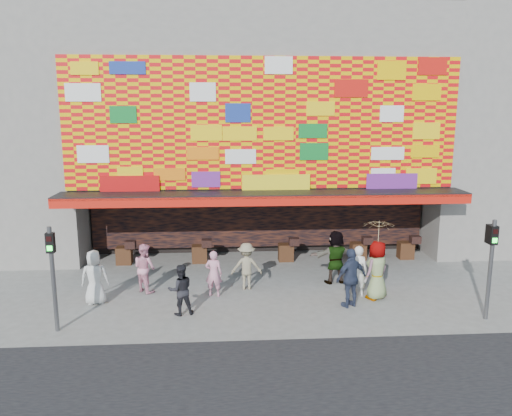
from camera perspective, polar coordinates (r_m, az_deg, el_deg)
The scene contains 14 objects.
ground at distance 16.14m, azimuth 1.89°, elevation -10.96°, with size 90.00×90.00×0.00m, color slate.
shop_building at distance 23.10m, azimuth -0.04°, elevation 9.12°, with size 15.20×9.40×10.00m.
signal_left at distance 14.79m, azimuth -22.25°, elevation -6.28°, with size 0.22×0.20×3.00m.
signal_right at distance 16.00m, azimuth 25.29°, elevation -5.23°, with size 0.22×0.20×3.00m.
ped_a at distance 16.70m, azimuth -17.96°, elevation -7.55°, with size 0.86×0.56×1.75m, color silver.
ped_b at distance 16.62m, azimuth -4.86°, elevation -7.47°, with size 0.57×0.37×1.55m, color pink.
ped_c at distance 15.31m, azimuth -8.61°, elevation -9.21°, with size 0.76×0.59×1.56m, color black.
ped_d at distance 17.19m, azimuth -1.10°, elevation -6.66°, with size 1.05×0.60×1.62m, color gray.
ped_e at distance 15.93m, azimuth 10.81°, elevation -7.84°, with size 1.10×0.46×1.88m, color #2C344D.
ped_f at distance 17.95m, azimuth 9.08°, elevation -5.54°, with size 1.77×0.56×1.91m, color gray.
ped_g at distance 16.73m, azimuth 13.65°, elevation -6.94°, with size 0.95×0.62×1.93m, color gray.
ped_h at distance 16.96m, azimuth 11.58°, elevation -7.02°, with size 0.62×0.41×1.70m, color white.
ped_i at distance 17.36m, azimuth -12.61°, elevation -6.68°, with size 0.81×0.63×1.67m, color pink.
parasol at distance 16.41m, azimuth 13.84°, elevation -2.98°, with size 1.20×1.22×1.87m.
Camera 1 is at (-1.50, -14.86, 6.11)m, focal length 35.00 mm.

